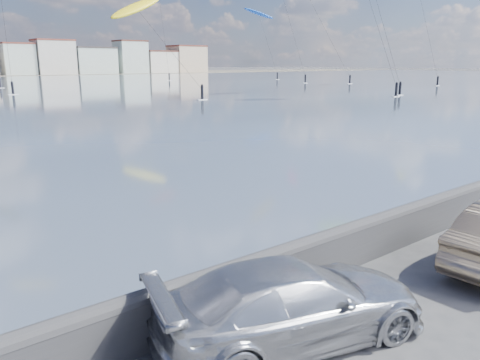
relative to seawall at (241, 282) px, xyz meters
name	(u,v)px	position (x,y,z in m)	size (l,w,h in m)	color
seawall	(241,282)	(0.00, 0.00, 0.00)	(400.00, 0.36, 1.08)	#28282B
car_silver	(292,302)	(0.05, -1.34, 0.13)	(1.98, 4.88, 1.42)	#B8BABF
kitesurfer_4	(137,9)	(26.70, 57.15, 11.40)	(9.17, 15.75, 14.57)	yellow
kitesurfer_13	(259,14)	(88.42, 102.83, 17.64)	(8.42, 16.69, 20.54)	blue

